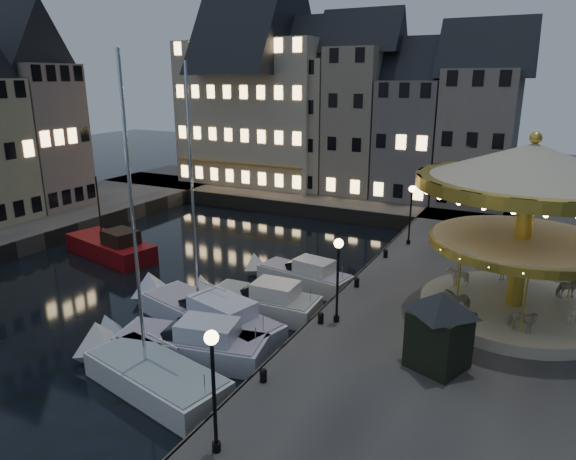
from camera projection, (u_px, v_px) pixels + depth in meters
The scene contains 29 objects.
ground at pixel (203, 323), 27.28m from camera, with size 160.00×160.00×0.00m, color black.
quay_east at pixel (497, 321), 26.09m from camera, with size 16.00×56.00×1.30m, color #474442.
quay_north at pixel (298, 194), 54.48m from camera, with size 44.00×12.00×1.30m, color #474442.
quaywall_e at pixel (349, 292), 29.59m from camera, with size 0.15×44.00×1.30m, color #47423A.
quaywall_n at pixel (290, 209), 48.48m from camera, with size 48.00×0.15×1.30m, color #47423A.
quaywall_w at pixel (14, 251), 36.67m from camera, with size 0.15×44.00×1.30m, color #47423A.
streetlamp_a at pixel (213, 375), 15.31m from camera, with size 0.44×0.44×4.17m.
streetlamp_b at pixel (338, 269), 23.84m from camera, with size 0.44×0.44×4.17m.
streetlamp_c at pixel (411, 206), 35.35m from camera, with size 0.44×0.44×4.17m.
bollard_a at pixel (263, 374), 19.67m from camera, with size 0.30×0.30×0.57m.
bollard_b at pixel (321, 317), 24.36m from camera, with size 0.30×0.30×0.57m.
bollard_c at pixel (357, 282), 28.63m from camera, with size 0.30×0.30×0.57m.
bollard_d at pixel (386, 253), 33.32m from camera, with size 0.30×0.30×0.57m.
townhouse_na at pixel (217, 121), 59.19m from camera, with size 5.50×8.00×12.80m.
townhouse_nb at pixel (258, 118), 56.66m from camera, with size 6.16×8.00×13.80m.
townhouse_nc at pixel (307, 115), 53.87m from camera, with size 6.82×8.00×14.80m.
townhouse_nd at pixel (359, 112), 51.21m from camera, with size 5.50×8.00×15.80m.
townhouse_ne at pixel (413, 129), 49.26m from camera, with size 6.16×8.00×12.80m.
townhouse_nf at pixel (479, 127), 46.47m from camera, with size 6.82×8.00×13.80m.
townhouse_wc at pixel (33, 125), 45.58m from camera, with size 8.80×5.50×14.20m.
hotel_corner at pixel (258, 104), 56.21m from camera, with size 17.60×9.00×16.80m.
motorboat_a at pixel (148, 374), 21.63m from camera, with size 7.87×4.01×13.04m.
motorboat_b at pixel (184, 344), 23.87m from camera, with size 8.08×3.83×2.15m.
motorboat_c at pixel (204, 314), 26.83m from camera, with size 9.78×4.81×13.01m.
motorboat_d at pixel (257, 301), 28.43m from camera, with size 7.21×2.63×2.15m.
motorboat_e at pixel (299, 276), 32.07m from camera, with size 7.10×2.93×2.15m.
red_fishing_boat at pixel (112, 248), 37.14m from camera, with size 8.17×4.35×6.03m.
carousel at pixel (528, 198), 23.73m from camera, with size 10.20×10.20×8.93m.
ticket_kiosk at pixel (441, 317), 20.18m from camera, with size 3.17×3.17×3.71m.
Camera 1 is at (15.33, -19.94, 12.52)m, focal length 32.00 mm.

